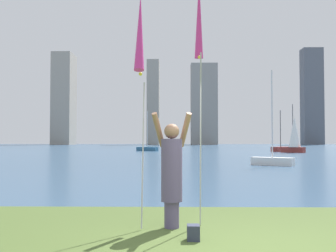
{
  "coord_description": "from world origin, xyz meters",
  "views": [
    {
      "loc": [
        -0.92,
        -5.46,
        1.53
      ],
      "look_at": [
        -1.19,
        9.37,
        2.03
      ],
      "focal_mm": 41.86,
      "sensor_mm": 36.0,
      "label": 1
    }
  ],
  "objects": [
    {
      "name": "sailboat_3",
      "position": [
        -4.53,
        45.64,
        0.32
      ],
      "size": [
        2.93,
        2.01,
        5.21
      ],
      "color": "#2D6084",
      "rests_on": "ground"
    },
    {
      "name": "sailboat_2",
      "position": [
        12.16,
        43.22,
        0.35
      ],
      "size": [
        2.83,
        2.8,
        5.1
      ],
      "color": "maroon",
      "rests_on": "ground"
    },
    {
      "name": "kite_flag_right",
      "position": [
        -0.47,
        1.75,
        3.7
      ],
      "size": [
        0.16,
        0.66,
        4.55
      ],
      "color": "#B2B2B7",
      "rests_on": "ground"
    },
    {
      "name": "skyline_tower_3",
      "position": [
        38.99,
        108.78,
        13.98
      ],
      "size": [
        5.66,
        4.23,
        27.96
      ],
      "color": "#565B66",
      "rests_on": "ground"
    },
    {
      "name": "skyline_tower_1",
      "position": [
        -7.01,
        104.8,
        11.78
      ],
      "size": [
        3.35,
        7.47,
        23.55
      ],
      "color": "gray",
      "rests_on": "ground"
    },
    {
      "name": "ground",
      "position": [
        0.0,
        50.95,
        -0.06
      ],
      "size": [
        120.0,
        138.0,
        0.12
      ],
      "color": "#475B28"
    },
    {
      "name": "sailboat_6",
      "position": [
        12.74,
        39.55,
        2.02
      ],
      "size": [
        2.49,
        2.39,
        5.56
      ],
      "color": "maroon",
      "rests_on": "ground"
    },
    {
      "name": "person",
      "position": [
        -0.98,
        1.36,
        0.99
      ],
      "size": [
        0.74,
        0.54,
        2.01
      ],
      "rotation": [
        0.0,
        0.0,
        -0.33
      ],
      "color": "#594C72",
      "rests_on": "ground"
    },
    {
      "name": "bag",
      "position": [
        -0.64,
        0.52,
        0.12
      ],
      "size": [
        0.19,
        0.21,
        0.23
      ],
      "color": "#33384C",
      "rests_on": "ground"
    },
    {
      "name": "kite_flag_left",
      "position": [
        -1.49,
        0.79,
        3.19
      ],
      "size": [
        0.16,
        1.14,
        3.94
      ],
      "color": "#B2B2B7",
      "rests_on": "ground"
    },
    {
      "name": "skyline_tower_2",
      "position": [
        7.28,
        104.94,
        11.39
      ],
      "size": [
        7.4,
        4.83,
        22.78
      ],
      "color": "gray",
      "rests_on": "ground"
    },
    {
      "name": "sailboat_0",
      "position": [
        4.78,
        17.53,
        0.33
      ],
      "size": [
        2.4,
        1.88,
        5.61
      ],
      "color": "white",
      "rests_on": "ground"
    },
    {
      "name": "skyline_tower_0",
      "position": [
        -32.49,
        104.85,
        12.9
      ],
      "size": [
        5.34,
        7.91,
        25.8
      ],
      "color": "gray",
      "rests_on": "ground"
    }
  ]
}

